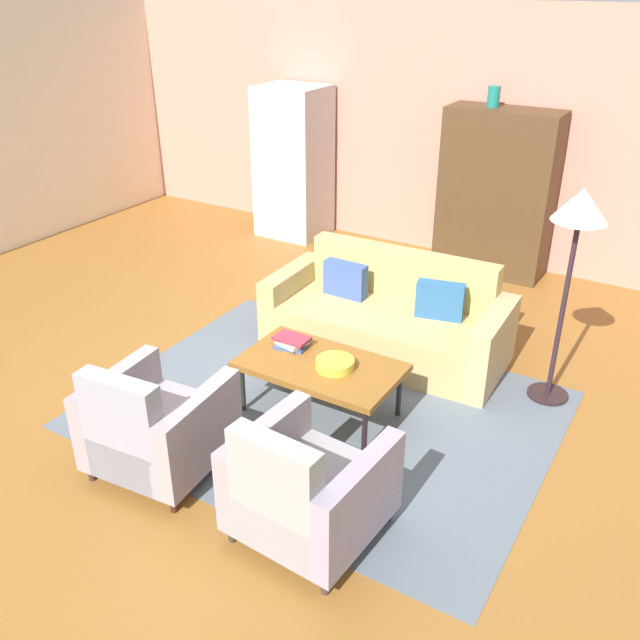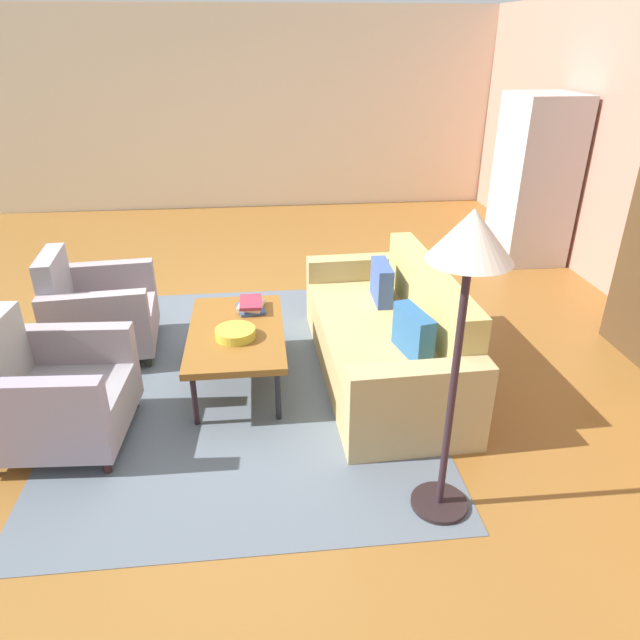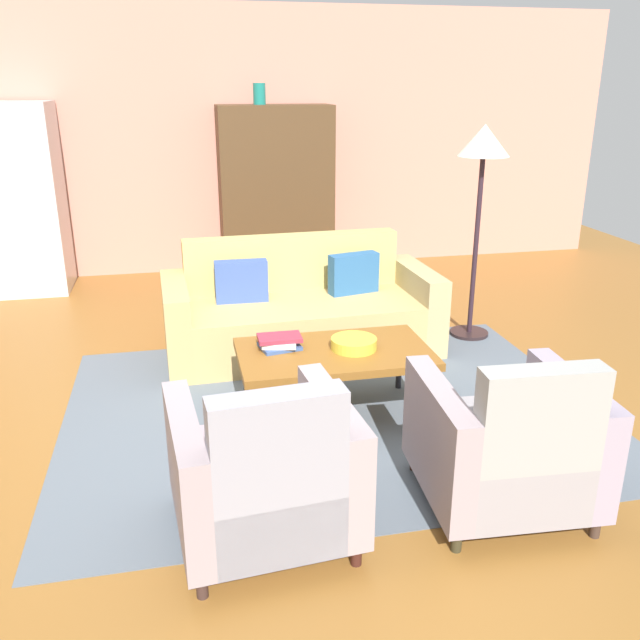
% 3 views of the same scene
% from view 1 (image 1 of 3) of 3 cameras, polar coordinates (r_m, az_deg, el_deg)
% --- Properties ---
extents(ground_plane, '(11.07, 11.07, 0.00)m').
position_cam_1_polar(ground_plane, '(5.49, -5.26, -6.81)').
color(ground_plane, brown).
extents(wall_back, '(9.23, 0.12, 2.80)m').
position_cam_1_polar(wall_back, '(8.21, 11.14, 14.99)').
color(wall_back, tan).
rests_on(wall_back, ground).
extents(area_rug, '(3.40, 2.60, 0.01)m').
position_cam_1_polar(area_rug, '(5.38, 0.31, -7.44)').
color(area_rug, slate).
rests_on(area_rug, ground).
extents(couch, '(2.13, 0.97, 0.86)m').
position_cam_1_polar(couch, '(6.10, 5.79, 0.00)').
color(couch, tan).
rests_on(couch, ground).
extents(coffee_table, '(1.20, 0.70, 0.44)m').
position_cam_1_polar(coffee_table, '(5.12, 0.03, -4.01)').
color(coffee_table, black).
rests_on(coffee_table, ground).
extents(armchair_left, '(0.86, 0.86, 0.88)m').
position_cam_1_polar(armchair_left, '(4.72, -13.77, -8.87)').
color(armchair_left, black).
rests_on(armchair_left, ground).
extents(armchair_right, '(0.85, 0.85, 0.88)m').
position_cam_1_polar(armchair_right, '(4.10, -1.32, -14.22)').
color(armchair_right, '#381F18').
rests_on(armchair_right, ground).
extents(fruit_bowl, '(0.29, 0.29, 0.07)m').
position_cam_1_polar(fruit_bowl, '(5.03, 1.26, -3.69)').
color(fruit_bowl, gold).
rests_on(fruit_bowl, coffee_table).
extents(book_stack, '(0.27, 0.24, 0.08)m').
position_cam_1_polar(book_stack, '(5.32, -2.37, -1.82)').
color(book_stack, '#365289').
rests_on(book_stack, coffee_table).
extents(cabinet, '(1.20, 0.51, 1.80)m').
position_cam_1_polar(cabinet, '(7.80, 14.55, 10.22)').
color(cabinet, '#47321D').
rests_on(cabinet, ground).
extents(vase_tall, '(0.13, 0.13, 0.21)m').
position_cam_1_polar(vase_tall, '(7.63, 14.33, 17.66)').
color(vase_tall, '#1A7469').
rests_on(vase_tall, cabinet).
extents(refrigerator, '(0.80, 0.73, 1.85)m').
position_cam_1_polar(refrigerator, '(8.76, -2.23, 13.02)').
color(refrigerator, '#B7BABF').
rests_on(refrigerator, ground).
extents(floor_lamp, '(0.40, 0.40, 1.72)m').
position_cam_1_polar(floor_lamp, '(5.23, 20.77, 7.39)').
color(floor_lamp, black).
rests_on(floor_lamp, ground).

